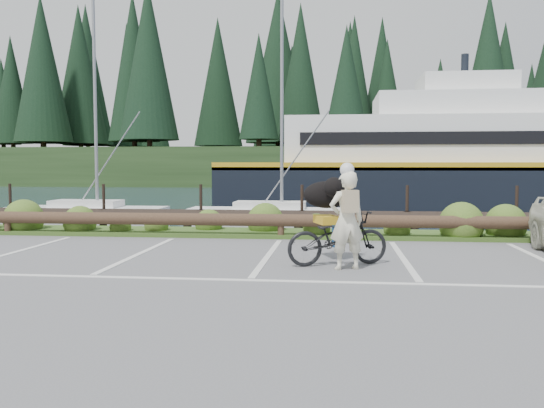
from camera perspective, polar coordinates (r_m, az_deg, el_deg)
The scene contains 7 objects.
ground at distance 9.39m, azimuth -1.84°, elevation -7.10°, with size 72.00×72.00×0.00m, color #5A5A5D.
harbor_backdrop at distance 87.66m, azimuth 5.79°, elevation 2.80°, with size 170.00×160.00×30.00m.
vegetation_strip at distance 14.59m, azimuth 1.15°, elevation -2.92°, with size 34.00×1.60×0.10m, color #3D5B21.
log_rail at distance 13.90m, azimuth 0.88°, elevation -3.47°, with size 32.00×0.30×0.60m, color #443021, non-canonical shape.
bicycle at distance 10.33m, azimuth 6.52°, elevation -3.36°, with size 0.65×1.86×0.98m, color black.
cyclist at distance 9.89m, azimuth 7.41°, elevation -1.63°, with size 0.62×0.40×1.69m, color white.
dog at distance 10.82m, azimuth 5.45°, elevation 0.93°, with size 0.88×0.43×0.51m, color black.
Camera 1 is at (1.32, -9.12, 1.81)m, focal length 38.00 mm.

